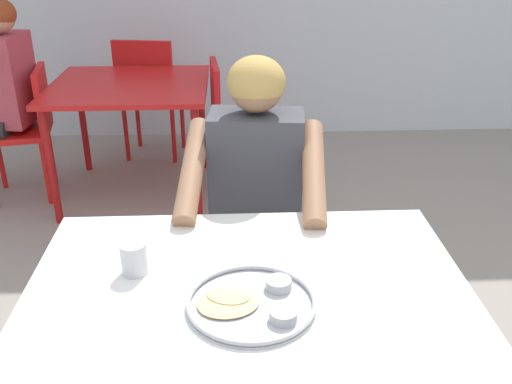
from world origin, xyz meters
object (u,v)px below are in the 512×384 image
object	(u,v)px
table_background_red	(130,96)
chair_red_right	(233,118)
chair_red_far	(149,91)
table_foreground	(248,307)
chair_foreground	(256,217)
drinking_cup	(134,257)
thali_tray	(252,302)
chair_red_left	(27,123)
diner_foreground	(254,194)

from	to	relation	value
table_background_red	chair_red_right	bearing A→B (deg)	-0.55
chair_red_far	table_foreground	bearing A→B (deg)	-77.47
table_foreground	chair_red_right	size ratio (longest dim) A/B	1.39
table_foreground	chair_red_far	distance (m)	2.83
chair_foreground	chair_red_right	distance (m)	1.34
drinking_cup	chair_red_far	xyz separation A→B (m)	(-0.31, 2.69, -0.27)
thali_tray	chair_red_right	bearing A→B (deg)	90.73
table_background_red	chair_red_left	world-z (taller)	chair_red_left
chair_foreground	diner_foreground	xyz separation A→B (m)	(-0.02, -0.22, 0.21)
table_foreground	diner_foreground	bearing A→B (deg)	85.95
chair_red_far	table_background_red	bearing A→B (deg)	-92.94
table_background_red	chair_red_right	world-z (taller)	chair_red_right
chair_foreground	chair_red_left	bearing A→B (deg)	134.98
drinking_cup	diner_foreground	distance (m)	0.63
table_foreground	table_background_red	xyz separation A→B (m)	(-0.64, 2.16, -0.02)
drinking_cup	table_background_red	distance (m)	2.12
table_foreground	diner_foreground	distance (m)	0.60
chair_red_right	drinking_cup	bearing A→B (deg)	-97.75
drinking_cup	diner_foreground	bearing A→B (deg)	56.43
table_background_red	chair_red_right	distance (m)	0.64
table_background_red	chair_red_far	bearing A→B (deg)	87.06
drinking_cup	chair_red_right	size ratio (longest dim) A/B	0.11
thali_tray	table_background_red	bearing A→B (deg)	106.06
chair_red_left	chair_red_far	size ratio (longest dim) A/B	0.93
drinking_cup	diner_foreground	xyz separation A→B (m)	(0.35, 0.52, -0.07)
chair_red_left	diner_foreground	bearing A→B (deg)	-49.70
table_foreground	chair_red_far	xyz separation A→B (m)	(-0.61, 2.76, -0.15)
chair_red_left	table_background_red	bearing A→B (deg)	-0.02
thali_tray	chair_foreground	world-z (taller)	chair_foreground
diner_foreground	chair_red_far	world-z (taller)	diner_foreground
table_foreground	chair_red_right	world-z (taller)	chair_red_right
chair_red_right	chair_red_far	bearing A→B (deg)	134.30
chair_red_right	chair_red_far	distance (m)	0.84
table_foreground	chair_red_left	bearing A→B (deg)	120.78
diner_foreground	chair_red_left	size ratio (longest dim) A/B	1.46
chair_red_left	table_foreground	bearing A→B (deg)	-59.22
diner_foreground	thali_tray	bearing A→B (deg)	-92.98
drinking_cup	diner_foreground	world-z (taller)	diner_foreground
thali_tray	table_foreground	bearing A→B (deg)	93.53
chair_foreground	chair_red_left	distance (m)	1.90
diner_foreground	table_background_red	xyz separation A→B (m)	(-0.69, 1.56, -0.07)
thali_tray	chair_foreground	distance (m)	0.94
chair_foreground	thali_tray	bearing A→B (deg)	-93.31
chair_red_right	thali_tray	bearing A→B (deg)	-89.27
chair_foreground	chair_red_right	xyz separation A→B (m)	(-0.08, 1.34, -0.01)
chair_foreground	diner_foreground	world-z (taller)	diner_foreground
chair_foreground	diner_foreground	size ratio (longest dim) A/B	0.73
table_foreground	drinking_cup	xyz separation A→B (m)	(-0.31, 0.07, 0.12)
drinking_cup	chair_red_far	world-z (taller)	chair_red_far
chair_red_far	chair_foreground	bearing A→B (deg)	-70.95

